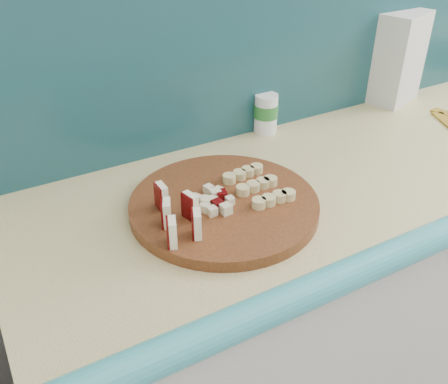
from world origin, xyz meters
name	(u,v)px	position (x,y,z in m)	size (l,w,h in m)	color
kitchen_counter	(397,269)	(0.10, 1.50, 0.46)	(2.20, 0.63, 0.91)	beige
backsplash	(367,21)	(0.10, 1.79, 1.16)	(2.20, 0.02, 0.50)	teal
cutting_board	(224,205)	(-0.54, 1.49, 0.92)	(0.40, 0.40, 0.02)	#48230F
apple_wedges	(177,214)	(-0.66, 1.45, 0.96)	(0.08, 0.15, 0.05)	#FCF2CA
apple_chunks	(213,199)	(-0.56, 1.49, 0.94)	(0.06, 0.07, 0.02)	#FFF5CB
banana_slices	(258,185)	(-0.45, 1.49, 0.94)	(0.10, 0.15, 0.02)	#CBBA7C
flour_bag	(397,58)	(0.22, 1.76, 1.04)	(0.16, 0.11, 0.27)	silver
canister	(266,113)	(-0.25, 1.76, 0.97)	(0.07, 0.07, 0.11)	white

